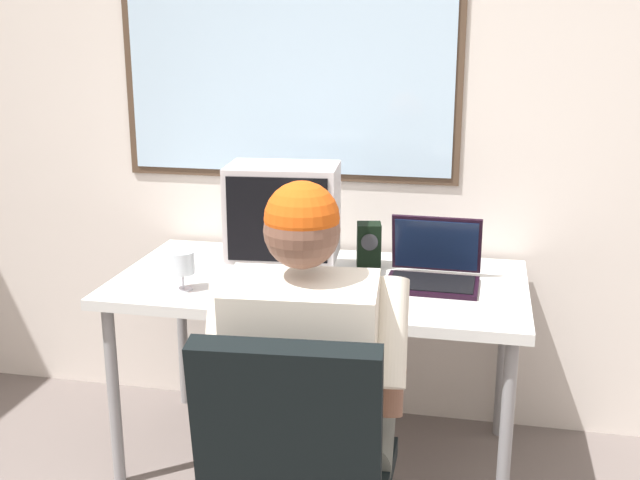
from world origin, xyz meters
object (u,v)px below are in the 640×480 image
(person_seated, at_px, (311,383))
(crt_monitor, at_px, (283,213))
(laptop, at_px, (434,266))
(office_chair, at_px, (295,470))
(coffee_mug, at_px, (365,289))
(wine_glass, at_px, (182,265))
(desk_speaker, at_px, (369,245))
(desk, at_px, (320,294))

(person_seated, bearing_deg, crt_monitor, 110.24)
(laptop, bearing_deg, office_chair, -104.71)
(person_seated, height_order, coffee_mug, person_seated)
(office_chair, bearing_deg, laptop, 75.29)
(crt_monitor, distance_m, laptop, 0.57)
(office_chair, xyz_separation_m, laptop, (0.26, 1.01, 0.24))
(person_seated, xyz_separation_m, laptop, (0.28, 0.74, 0.13))
(wine_glass, height_order, desk_speaker, desk_speaker)
(laptop, xyz_separation_m, coffee_mug, (-0.21, -0.25, -0.02))
(office_chair, xyz_separation_m, crt_monitor, (-0.27, 0.96, 0.42))
(crt_monitor, xyz_separation_m, laptop, (0.54, 0.05, -0.18))
(laptop, relative_size, wine_glass, 2.39)
(crt_monitor, relative_size, laptop, 1.25)
(desk, distance_m, crt_monitor, 0.32)
(office_chair, bearing_deg, wine_glass, 127.96)
(crt_monitor, bearing_deg, wine_glass, -144.59)
(coffee_mug, bearing_deg, office_chair, -94.19)
(desk_speaker, height_order, coffee_mug, desk_speaker)
(person_seated, xyz_separation_m, desk_speaker, (0.03, 0.86, 0.16))
(desk, xyz_separation_m, office_chair, (0.14, -0.96, -0.12))
(office_chair, height_order, laptop, laptop)
(person_seated, distance_m, wine_glass, 0.75)
(crt_monitor, height_order, wine_glass, crt_monitor)
(laptop, distance_m, desk_speaker, 0.28)
(office_chair, bearing_deg, person_seated, 94.03)
(office_chair, height_order, coffee_mug, office_chair)
(person_seated, distance_m, laptop, 0.81)
(office_chair, bearing_deg, crt_monitor, 105.95)
(wine_glass, bearing_deg, desk, 26.09)
(person_seated, height_order, crt_monitor, person_seated)
(person_seated, bearing_deg, desk_speaker, 87.92)
(desk_speaker, bearing_deg, laptop, -25.64)
(wine_glass, distance_m, coffee_mug, 0.64)
(laptop, bearing_deg, desk, -172.55)
(office_chair, relative_size, wine_glass, 6.82)
(crt_monitor, distance_m, coffee_mug, 0.43)
(desk, relative_size, desk_speaker, 8.61)
(desk, height_order, wine_glass, wine_glass)
(office_chair, relative_size, coffee_mug, 11.13)
(desk, distance_m, person_seated, 0.70)
(office_chair, relative_size, crt_monitor, 2.28)
(desk_speaker, bearing_deg, office_chair, -90.64)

